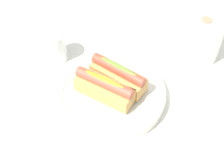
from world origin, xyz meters
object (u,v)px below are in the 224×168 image
(water_glass, at_px, (54,47))
(paper_towel_roll, at_px, (201,39))
(hotdog_front, at_px, (106,89))
(serving_bowl, at_px, (112,93))
(hotdog_back, at_px, (118,75))

(water_glass, bearing_deg, paper_towel_roll, 49.55)
(water_glass, bearing_deg, hotdog_front, -0.77)
(water_glass, height_order, paper_towel_roll, paper_towel_roll)
(hotdog_front, bearing_deg, water_glass, 179.23)
(serving_bowl, distance_m, water_glass, 0.22)
(paper_towel_roll, bearing_deg, hotdog_back, -101.66)
(hotdog_front, bearing_deg, paper_towel_roll, 82.62)
(serving_bowl, distance_m, hotdog_back, 0.05)
(hotdog_front, distance_m, hotdog_back, 0.06)
(hotdog_back, bearing_deg, paper_towel_roll, 78.34)
(hotdog_front, height_order, water_glass, hotdog_front)
(hotdog_front, bearing_deg, serving_bowl, 104.29)
(hotdog_back, distance_m, water_glass, 0.22)
(hotdog_back, relative_size, paper_towel_roll, 1.17)
(hotdog_front, relative_size, water_glass, 1.76)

